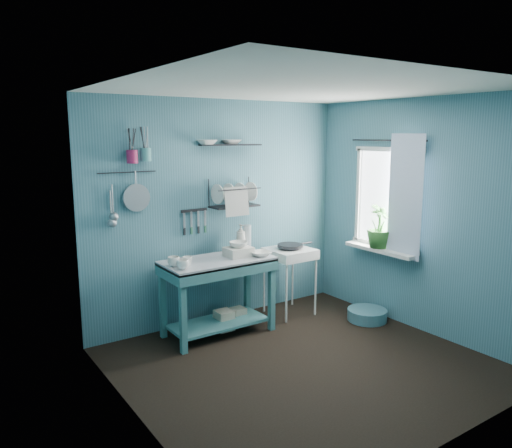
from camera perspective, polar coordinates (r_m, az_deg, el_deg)
floor at (r=4.86m, az=5.39°, el=-15.64°), size 3.20×3.20×0.00m
ceiling at (r=4.39m, az=5.95°, el=15.18°), size 3.20×3.20×0.00m
wall_back at (r=5.67m, az=-4.13°, el=1.41°), size 3.20×0.00×3.20m
wall_front at (r=3.48m, az=21.79°, el=-4.94°), size 3.20×0.00×3.20m
wall_left at (r=3.66m, az=-13.93°, el=-3.77°), size 0.00×3.00×3.00m
wall_right at (r=5.61m, az=18.27°, el=0.82°), size 0.00×3.00×3.00m
work_counter at (r=5.38m, az=-4.36°, el=-8.28°), size 1.24×0.77×0.82m
mug_left at (r=4.90m, az=-8.36°, el=-4.61°), size 0.12×0.12×0.10m
mug_mid at (r=5.03m, az=-7.84°, el=-4.24°), size 0.14×0.14×0.09m
mug_right at (r=5.03m, az=-9.37°, el=-4.25°), size 0.17×0.17×0.10m
wash_tub at (r=5.36m, az=-2.00°, el=-3.19°), size 0.28×0.22×0.10m
tub_bowl at (r=5.34m, az=-2.01°, el=-2.36°), size 0.20×0.19×0.06m
soap_bottle at (r=5.61m, az=-1.75°, el=-1.55°), size 0.11×0.12×0.30m
water_bottle at (r=5.68m, az=-1.01°, el=-1.49°), size 0.09×0.09×0.28m
counter_bowl at (r=5.37m, az=0.55°, el=-3.43°), size 0.22×0.22×0.05m
hotplate_stand at (r=5.98m, az=3.86°, el=-6.54°), size 0.58×0.58×0.79m
frying_pan at (r=5.87m, az=3.91°, el=-2.48°), size 0.30×0.30×0.03m
knife_strip at (r=5.48m, az=-7.08°, el=1.57°), size 0.32×0.03×0.03m
dish_rack at (r=5.59m, az=-2.48°, el=3.58°), size 0.58×0.33×0.32m
upper_shelf at (r=5.56m, az=-3.02°, el=9.02°), size 0.72×0.28×0.01m
shelf_bowl_left at (r=5.42m, az=-5.63°, el=9.04°), size 0.21×0.21×0.05m
shelf_bowl_right at (r=5.57m, az=-2.83°, el=9.06°), size 0.22×0.22×0.05m
utensil_cup_magenta at (r=5.09m, az=-13.97°, el=7.48°), size 0.11×0.11×0.13m
utensil_cup_teal at (r=5.14m, az=-12.51°, el=7.75°), size 0.11×0.11×0.13m
colander at (r=5.17m, az=-13.50°, el=2.95°), size 0.28×0.03×0.28m
ladle_outer at (r=5.10m, az=-16.09°, el=2.71°), size 0.01×0.01×0.30m
ladle_inner at (r=5.10m, az=-16.28°, el=2.01°), size 0.01×0.01×0.30m
hook_rail at (r=5.13m, az=-14.51°, el=5.75°), size 0.60×0.01×0.01m
window_glass at (r=5.86m, az=14.77°, el=2.86°), size 0.00×1.10×1.10m
windowsill at (r=5.90m, az=13.97°, el=-2.88°), size 0.16×0.95×0.04m
curtain at (r=5.61m, az=16.67°, el=2.97°), size 0.00×1.35×1.35m
curtain_rod at (r=5.78m, az=14.77°, el=9.23°), size 0.02×1.05×0.02m
potted_plant at (r=5.87m, az=13.92°, el=-0.26°), size 0.33×0.33×0.50m
storage_tin_large at (r=5.57m, az=-3.67°, el=-10.91°), size 0.18×0.18×0.22m
storage_tin_small at (r=5.70m, az=-2.07°, el=-10.52°), size 0.15×0.15×0.20m
floor_basin at (r=5.98m, az=12.59°, el=-10.08°), size 0.45×0.45×0.13m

